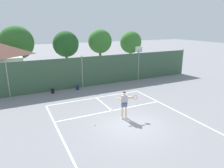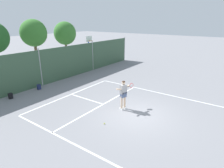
{
  "view_description": "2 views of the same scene",
  "coord_description": "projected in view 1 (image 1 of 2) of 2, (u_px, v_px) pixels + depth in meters",
  "views": [
    {
      "loc": [
        -6.04,
        -9.7,
        5.92
      ],
      "look_at": [
        0.69,
        3.87,
        1.54
      ],
      "focal_mm": 32.85,
      "sensor_mm": 36.0,
      "label": 1
    },
    {
      "loc": [
        -8.99,
        -4.66,
        5.3
      ],
      "look_at": [
        0.57,
        2.17,
        1.31
      ],
      "focal_mm": 30.6,
      "sensor_mm": 36.0,
      "label": 2
    }
  ],
  "objects": [
    {
      "name": "backpack_navy",
      "position": [
        77.0,
        88.0,
        19.42
      ],
      "size": [
        0.32,
        0.3,
        0.46
      ],
      "color": "navy",
      "rests_on": "ground"
    },
    {
      "name": "tennis_ball",
      "position": [
        95.0,
        125.0,
        12.5
      ],
      "size": [
        0.07,
        0.07,
        0.07
      ],
      "primitive_type": "sphere",
      "color": "#CCE033",
      "rests_on": "ground"
    },
    {
      "name": "tennis_player",
      "position": [
        124.0,
        102.0,
        13.24
      ],
      "size": [
        1.42,
        0.39,
        1.85
      ],
      "color": "silver",
      "rests_on": "ground"
    },
    {
      "name": "court_markings",
      "position": [
        125.0,
        121.0,
        13.13
      ],
      "size": [
        8.3,
        11.1,
        0.01
      ],
      "color": "white",
      "rests_on": "ground"
    },
    {
      "name": "backpack_black",
      "position": [
        53.0,
        91.0,
        18.41
      ],
      "size": [
        0.3,
        0.28,
        0.46
      ],
      "color": "black",
      "rests_on": "ground"
    },
    {
      "name": "treeline_backdrop",
      "position": [
        61.0,
        43.0,
        28.04
      ],
      "size": [
        25.61,
        3.77,
        5.88
      ],
      "color": "brown",
      "rests_on": "ground"
    },
    {
      "name": "basketball_hoop",
      "position": [
        138.0,
        57.0,
        23.74
      ],
      "size": [
        0.9,
        0.67,
        3.55
      ],
      "color": "#284CB2",
      "rests_on": "ground"
    },
    {
      "name": "chainlink_fence",
      "position": [
        82.0,
        72.0,
        19.91
      ],
      "size": [
        26.09,
        0.09,
        3.13
      ],
      "color": "#38563D",
      "rests_on": "ground"
    },
    {
      "name": "ground_plane",
      "position": [
        130.0,
        125.0,
        12.57
      ],
      "size": [
        120.0,
        120.0,
        0.0
      ],
      "primitive_type": "plane",
      "color": "gray"
    }
  ]
}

